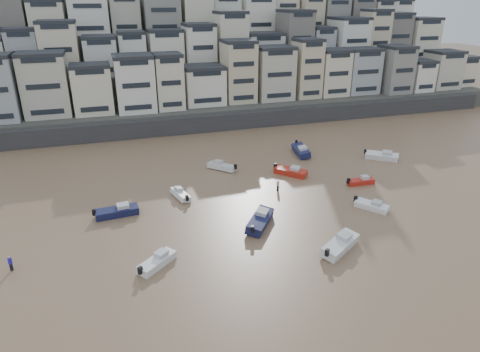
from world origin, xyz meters
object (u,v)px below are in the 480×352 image
object	(u,v)px
boat_a	(340,243)
boat_c	(260,219)
boat_k	(117,210)
person_pink	(278,185)
boat_f	(180,193)
boat_e	(291,170)
person_blue	(10,263)
boat_b	(372,205)
boat_h	(222,165)
boat_j	(157,260)
boat_g	(382,155)
boat_d	(361,180)
boat_i	(301,150)

from	to	relation	value
boat_a	boat_c	xyz separation A→B (m)	(-6.69, 7.96, 0.03)
boat_c	boat_k	size ratio (longest dim) A/B	1.12
person_pink	boat_f	bearing A→B (deg)	171.68
boat_c	person_pink	distance (m)	10.87
boat_e	person_blue	bearing A→B (deg)	-111.15
boat_b	boat_h	size ratio (longest dim) A/B	0.91
boat_b	person_blue	bearing A→B (deg)	-124.53
boat_a	boat_k	xyz separation A→B (m)	(-23.56, 16.12, -0.06)
boat_c	boat_j	world-z (taller)	boat_c
boat_g	person_pink	bearing A→B (deg)	-124.75
person_blue	boat_c	bearing A→B (deg)	2.00
boat_e	boat_k	world-z (taller)	boat_k
boat_f	person_pink	xyz separation A→B (m)	(14.08, -2.06, 0.23)
boat_k	boat_d	bearing A→B (deg)	-6.01
boat_j	person_blue	bearing A→B (deg)	125.05
boat_c	boat_f	size ratio (longest dim) A/B	1.42
boat_a	boat_g	size ratio (longest dim) A/B	1.07
boat_f	boat_h	size ratio (longest dim) A/B	0.88
boat_h	boat_a	bearing A→B (deg)	148.96
boat_e	boat_k	size ratio (longest dim) A/B	0.96
person_blue	person_pink	world-z (taller)	same
boat_a	boat_e	bearing A→B (deg)	47.58
boat_c	boat_f	world-z (taller)	boat_c
boat_j	boat_f	bearing A→B (deg)	30.87
boat_j	boat_h	bearing A→B (deg)	20.06
boat_f	boat_b	bearing A→B (deg)	-129.28
person_blue	person_pink	xyz separation A→B (m)	(34.12, 9.98, 0.00)
boat_k	person_blue	distance (m)	14.42
boat_d	boat_f	size ratio (longest dim) A/B	0.96
boat_d	boat_i	size ratio (longest dim) A/B	0.68
boat_b	boat_e	distance (m)	15.38
boat_c	boat_h	world-z (taller)	boat_c
boat_b	boat_g	distance (m)	20.31
boat_h	boat_i	distance (m)	15.85
boat_g	boat_h	distance (m)	28.22
boat_e	boat_g	xyz separation A→B (m)	(18.08, 1.57, 0.04)
boat_d	boat_h	xyz separation A→B (m)	(-18.62, 12.19, 0.12)
boat_b	person_pink	world-z (taller)	person_pink
boat_h	person_blue	size ratio (longest dim) A/B	3.09
boat_f	person_pink	bearing A→B (deg)	-111.98
boat_a	boat_b	bearing A→B (deg)	6.70
boat_d	person_pink	world-z (taller)	person_pink
boat_i	boat_b	bearing A→B (deg)	8.46
boat_e	boat_a	bearing A→B (deg)	-51.93
boat_b	boat_k	distance (m)	33.80
boat_c	boat_i	distance (m)	27.59
boat_d	boat_h	world-z (taller)	boat_h
boat_b	boat_k	world-z (taller)	boat_k
boat_d	person_pink	bearing A→B (deg)	175.49
boat_b	person_pink	xyz separation A→B (m)	(-9.75, 9.37, 0.21)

